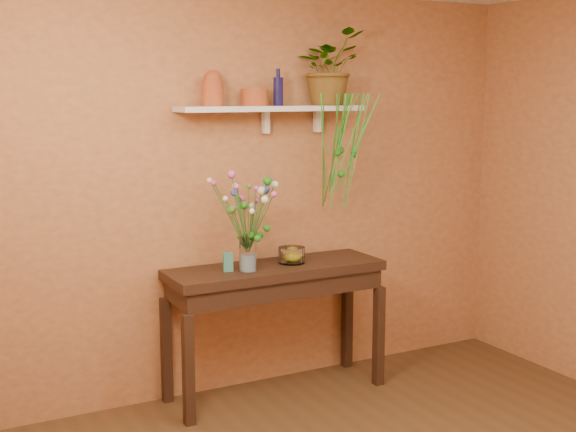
# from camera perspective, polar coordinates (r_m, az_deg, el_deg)

# --- Properties ---
(room) EXTENTS (4.04, 4.04, 2.70)m
(room) POSITION_cam_1_polar(r_m,az_deg,el_deg) (3.52, 11.91, -1.95)
(room) COLOR #4F331C
(room) RESTS_ON ground
(sideboard) EXTENTS (1.47, 0.47, 0.89)m
(sideboard) POSITION_cam_1_polar(r_m,az_deg,el_deg) (5.08, -0.95, -5.14)
(sideboard) COLOR #331F15
(sideboard) RESTS_ON ground
(wall_shelf) EXTENTS (1.30, 0.24, 0.19)m
(wall_shelf) POSITION_cam_1_polar(r_m,az_deg,el_deg) (5.06, -1.13, 8.03)
(wall_shelf) COLOR white
(wall_shelf) RESTS_ON room
(terracotta_jug) EXTENTS (0.15, 0.15, 0.23)m
(terracotta_jug) POSITION_cam_1_polar(r_m,az_deg,el_deg) (4.88, -5.68, 9.48)
(terracotta_jug) COLOR #B54F28
(terracotta_jug) RESTS_ON wall_shelf
(terracotta_pot) EXTENTS (0.18, 0.18, 0.11)m
(terracotta_pot) POSITION_cam_1_polar(r_m,az_deg,el_deg) (5.02, -2.53, 8.89)
(terracotta_pot) COLOR #B54F28
(terracotta_pot) RESTS_ON wall_shelf
(blue_bottle) EXTENTS (0.08, 0.08, 0.24)m
(blue_bottle) POSITION_cam_1_polar(r_m,az_deg,el_deg) (5.07, -0.74, 9.39)
(blue_bottle) COLOR #141240
(blue_bottle) RESTS_ON wall_shelf
(spider_plant) EXTENTS (0.58, 0.55, 0.51)m
(spider_plant) POSITION_cam_1_polar(r_m,az_deg,el_deg) (5.28, 3.06, 11.09)
(spider_plant) COLOR #1F6F15
(spider_plant) RESTS_ON wall_shelf
(plant_fronds) EXTENTS (0.45, 0.42, 0.79)m
(plant_fronds) POSITION_cam_1_polar(r_m,az_deg,el_deg) (5.15, 4.17, 5.02)
(plant_fronds) COLOR #1F6F15
(plant_fronds) RESTS_ON wall_shelf
(glass_vase) EXTENTS (0.11, 0.11, 0.23)m
(glass_vase) POSITION_cam_1_polar(r_m,az_deg,el_deg) (4.88, -3.04, -3.01)
(glass_vase) COLOR white
(glass_vase) RESTS_ON sideboard
(bouquet) EXTENTS (0.36, 0.54, 0.53)m
(bouquet) POSITION_cam_1_polar(r_m,az_deg,el_deg) (4.81, -2.90, 0.84)
(bouquet) COLOR #386B28
(bouquet) RESTS_ON glass_vase
(glass_bowl) EXTENTS (0.18, 0.18, 0.11)m
(glass_bowl) POSITION_cam_1_polar(r_m,az_deg,el_deg) (5.11, 0.28, -3.00)
(glass_bowl) COLOR white
(glass_bowl) RESTS_ON sideboard
(lemon) EXTENTS (0.07, 0.07, 0.07)m
(lemon) POSITION_cam_1_polar(r_m,az_deg,el_deg) (5.13, 0.33, -3.04)
(lemon) COLOR yellow
(lemon) RESTS_ON glass_bowl
(carton) EXTENTS (0.07, 0.06, 0.12)m
(carton) POSITION_cam_1_polar(r_m,az_deg,el_deg) (4.88, -4.54, -3.46)
(carton) COLOR #2A6488
(carton) RESTS_ON sideboard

